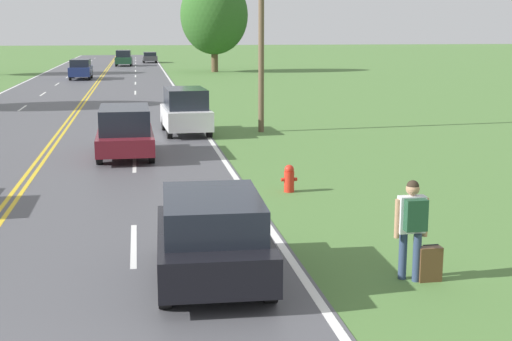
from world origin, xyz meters
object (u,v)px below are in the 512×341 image
fire_hydrant (289,178)px  car_maroon_van_mid_near (125,131)px  car_black_hatchback_nearest (212,236)px  car_dark_grey_hatchback_horizon (150,57)px  car_dark_blue_suv_receding (81,69)px  car_white_van_mid_far (186,110)px  hitchhiker_person (412,220)px  car_dark_green_suv_distant (124,58)px  suitcase (430,264)px  tree_mid_treeline (214,15)px

fire_hydrant → car_maroon_van_mid_near: 7.66m
car_black_hatchback_nearest → car_dark_grey_hatchback_horizon: car_black_hatchback_nearest is taller
fire_hydrant → car_dark_blue_suv_receding: size_ratio=0.16×
fire_hydrant → car_dark_blue_suv_receding: (-8.83, 46.43, 0.56)m
fire_hydrant → car_white_van_mid_far: size_ratio=0.19×
car_maroon_van_mid_near → car_black_hatchback_nearest: bearing=6.7°
hitchhiker_person → car_white_van_mid_far: car_white_van_mid_far is taller
car_white_van_mid_far → car_dark_green_suv_distant: (-3.49, 58.25, -0.00)m
car_maroon_van_mid_near → car_dark_grey_hatchback_horizon: car_maroon_van_mid_near is taller
suitcase → tree_mid_treeline: bearing=-3.6°
car_maroon_van_mid_near → car_dark_green_suv_distant: (-1.07, 63.40, 0.08)m
suitcase → car_black_hatchback_nearest: car_black_hatchback_nearest is taller
car_white_van_mid_far → car_dark_blue_suv_receding: (-6.84, 35.04, -0.05)m
car_dark_green_suv_distant → hitchhiker_person: bearing=6.1°
hitchhiker_person → tree_mid_treeline: tree_mid_treeline is taller
car_dark_grey_hatchback_horizon → car_dark_blue_suv_receding: bearing=-13.3°
tree_mid_treeline → car_maroon_van_mid_near: tree_mid_treeline is taller
suitcase → car_white_van_mid_far: 18.81m
car_dark_green_suv_distant → car_white_van_mid_far: bearing=5.0°
tree_mid_treeline → car_dark_green_suv_distant: 17.53m
car_black_hatchback_nearest → car_dark_blue_suv_receding: size_ratio=0.78×
fire_hydrant → car_dark_green_suv_distant: car_dark_green_suv_distant is taller
suitcase → car_white_van_mid_far: size_ratio=0.16×
car_white_van_mid_far → car_dark_grey_hatchback_horizon: (-0.26, 66.63, -0.22)m
fire_hydrant → car_white_van_mid_far: car_white_van_mid_far is taller
car_dark_blue_suv_receding → fire_hydrant: bearing=-169.1°
suitcase → car_maroon_van_mid_near: 14.46m
hitchhiker_person → car_dark_grey_hatchback_horizon: bearing=1.1°
car_black_hatchback_nearest → car_maroon_van_mid_near: bearing=-170.7°
tree_mid_treeline → car_white_van_mid_far: 44.94m
suitcase → car_dark_green_suv_distant: 77.09m
fire_hydrant → car_dark_grey_hatchback_horizon: (-2.25, 78.02, 0.38)m
car_dark_blue_suv_receding → car_dark_grey_hatchback_horizon: (6.58, 31.60, -0.18)m
suitcase → car_dark_blue_suv_receding: bearing=9.5°
hitchhiker_person → car_dark_green_suv_distant: car_dark_green_suv_distant is taller
hitchhiker_person → car_black_hatchback_nearest: 3.44m
car_white_van_mid_far → suitcase: bearing=6.4°
hitchhiker_person → car_white_van_mid_far: 18.69m
car_maroon_van_mid_near → hitchhiker_person: bearing=20.0°
fire_hydrant → tree_mid_treeline: size_ratio=0.08×
suitcase → fire_hydrant: fire_hydrant is taller
car_maroon_van_mid_near → car_dark_grey_hatchback_horizon: (2.16, 71.79, -0.14)m
car_white_van_mid_far → car_dark_blue_suv_receding: size_ratio=0.87×
hitchhiker_person → car_black_hatchback_nearest: hitchhiker_person is taller
car_maroon_van_mid_near → car_dark_blue_suv_receding: bearing=-174.5°
hitchhiker_person → tree_mid_treeline: 63.05m
hitchhiker_person → tree_mid_treeline: bearing=-3.9°
fire_hydrant → car_dark_grey_hatchback_horizon: size_ratio=0.18×
car_dark_grey_hatchback_horizon → car_dark_green_suv_distant: bearing=-22.6°
car_black_hatchback_nearest → car_dark_green_suv_distant: (-2.74, 76.19, 0.17)m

